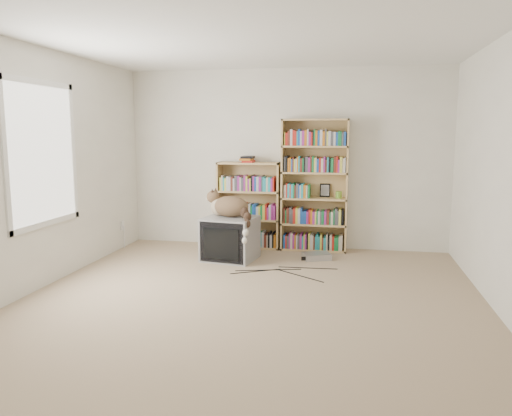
% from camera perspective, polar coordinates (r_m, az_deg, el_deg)
% --- Properties ---
extents(floor, '(4.50, 5.00, 0.01)m').
position_cam_1_polar(floor, '(4.86, -0.74, -10.85)').
color(floor, tan).
rests_on(floor, ground).
extents(wall_back, '(4.50, 0.02, 2.50)m').
position_cam_1_polar(wall_back, '(7.06, 3.38, 5.59)').
color(wall_back, silver).
rests_on(wall_back, floor).
extents(wall_front, '(4.50, 0.02, 2.50)m').
position_cam_1_polar(wall_front, '(2.23, -13.94, -1.23)').
color(wall_front, silver).
rests_on(wall_front, floor).
extents(wall_left, '(0.02, 5.00, 2.50)m').
position_cam_1_polar(wall_left, '(5.52, -24.37, 4.00)').
color(wall_left, silver).
rests_on(wall_left, floor).
extents(ceiling, '(4.50, 5.00, 0.02)m').
position_cam_1_polar(ceiling, '(4.67, -0.80, 19.47)').
color(ceiling, white).
rests_on(ceiling, wall_back).
extents(window, '(0.02, 1.22, 1.52)m').
position_cam_1_polar(window, '(5.67, -23.20, 5.69)').
color(window, white).
rests_on(window, wall_left).
extents(crt_tv, '(0.71, 0.66, 0.55)m').
position_cam_1_polar(crt_tv, '(6.43, -2.95, -3.49)').
color(crt_tv, gray).
rests_on(crt_tv, floor).
extents(cat, '(0.70, 0.63, 0.59)m').
position_cam_1_polar(cat, '(6.35, -2.72, -0.20)').
color(cat, '#362316').
rests_on(cat, crt_tv).
extents(bookcase_tall, '(0.90, 0.30, 1.80)m').
position_cam_1_polar(bookcase_tall, '(6.91, 6.71, 2.21)').
color(bookcase_tall, tan).
rests_on(bookcase_tall, floor).
extents(bookcase_short, '(0.88, 0.30, 1.21)m').
position_cam_1_polar(bookcase_short, '(7.08, -0.78, -0.08)').
color(bookcase_short, tan).
rests_on(bookcase_short, floor).
extents(book_stack, '(0.21, 0.27, 0.09)m').
position_cam_1_polar(book_stack, '(6.97, -0.95, 5.59)').
color(book_stack, red).
rests_on(book_stack, bookcase_short).
extents(green_mug, '(0.08, 0.08, 0.09)m').
position_cam_1_polar(green_mug, '(6.88, 9.45, 1.51)').
color(green_mug, '#689B2C').
rests_on(green_mug, bookcase_tall).
extents(framed_print, '(0.14, 0.05, 0.19)m').
position_cam_1_polar(framed_print, '(6.99, 7.90, 2.02)').
color(framed_print, black).
rests_on(framed_print, bookcase_tall).
extents(dvd_player, '(0.41, 0.35, 0.08)m').
position_cam_1_polar(dvd_player, '(6.52, 6.94, -5.49)').
color(dvd_player, '#A3A3A7').
rests_on(dvd_player, floor).
extents(wall_outlet, '(0.01, 0.08, 0.13)m').
position_cam_1_polar(wall_outlet, '(7.30, -15.01, -1.95)').
color(wall_outlet, silver).
rests_on(wall_outlet, wall_left).
extents(floor_cables, '(1.20, 0.70, 0.01)m').
position_cam_1_polar(floor_cables, '(6.13, 0.41, -6.68)').
color(floor_cables, black).
rests_on(floor_cables, floor).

